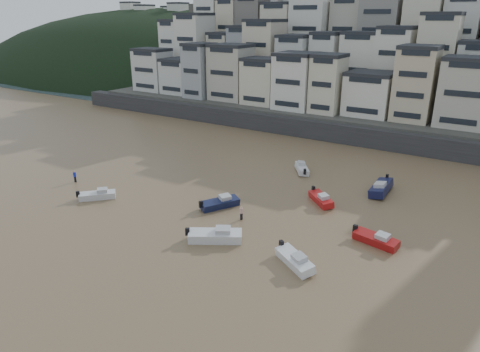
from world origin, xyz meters
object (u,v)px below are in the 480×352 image
Objects in this scene: boat_j at (97,194)px; boat_h at (302,168)px; boat_b at (295,259)px; boat_d at (376,238)px; person_pink at (241,213)px; person_blue at (75,176)px; boat_c at (220,202)px; boat_e at (321,198)px; boat_i at (381,186)px; boat_a at (215,234)px.

boat_j is 30.16m from boat_h.
boat_b is 1.03× the size of boat_d.
person_pink is at bearing 148.46° from boat_h.
boat_j is 7.87m from person_blue.
boat_j is 16.48m from boat_c.
person_pink is (-6.06, -9.56, 0.17)m from boat_e.
boat_c is (15.18, 6.43, 0.06)m from boat_j.
boat_b is 15.47m from boat_c.
boat_h is (-12.57, 1.77, -0.21)m from boat_i.
boat_i reaches higher than person_pink.
boat_a is at bearing -48.56° from boat_j.
boat_a is at bearing -119.78° from boat_c.
boat_e is at bearing 20.44° from person_blue.
boat_i reaches higher than boat_h.
boat_d is 15.31m from person_pink.
boat_j is at bearing -149.15° from boat_b.
boat_a is at bearing -146.38° from boat_b.
boat_a is 5.90m from person_pink.
boat_d is 22.77m from boat_h.
boat_e is (-5.59, -7.58, -0.20)m from boat_i.
boat_j is at bearing 108.15° from boat_h.
boat_h is (-15.98, 16.21, -0.01)m from boat_d.
boat_i reaches higher than boat_e.
boat_h is (-10.58, 24.55, -0.04)m from boat_b.
boat_a is at bearing -137.91° from boat_d.
boat_c is at bearing 90.41° from boat_a.
boat_i is 1.29× the size of boat_e.
boat_d is at bearing 7.33° from person_blue.
boat_j is 35.21m from boat_d.
person_blue is at bearing 116.84° from boat_j.
boat_j is 0.98× the size of boat_h.
boat_e reaches higher than boat_j.
boat_e is 0.99× the size of boat_d.
person_pink reaches higher than boat_h.
boat_e is at bearing -16.13° from boat_j.
boat_i is 22.87m from boat_b.
boat_i reaches higher than boat_b.
person_blue is at bearing 95.52° from boat_h.
boat_h is (18.37, 23.92, 0.01)m from boat_j.
boat_b is 11.19m from person_pink.
boat_b is at bearing -30.30° from person_pink.
boat_d reaches higher than boat_h.
boat_b is 3.10× the size of person_blue.
boat_d is 1.02× the size of boat_h.
boat_c reaches higher than boat_d.
boat_i is at bearing -10.41° from boat_j.
boat_j is (-19.70, 0.88, -0.16)m from boat_a.
boat_a is 1.15× the size of boat_b.
boat_a is at bearing -67.14° from boat_e.
boat_c is (-13.77, 7.06, 0.01)m from boat_b.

